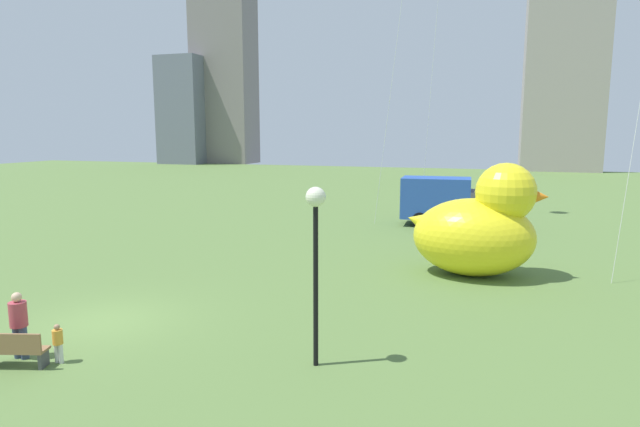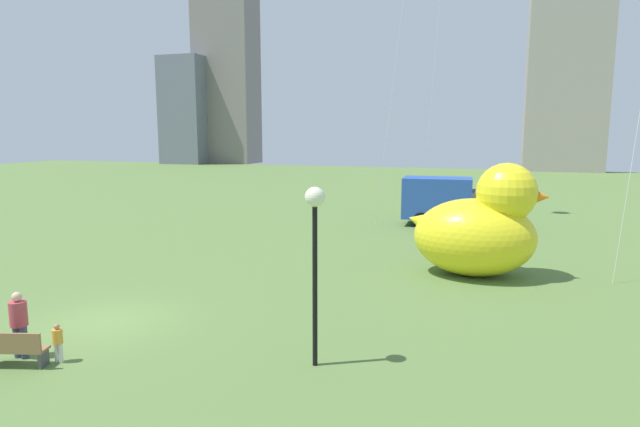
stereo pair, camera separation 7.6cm
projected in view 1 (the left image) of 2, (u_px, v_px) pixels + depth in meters
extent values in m
plane|color=#57753A|center=(104.00, 322.00, 15.59)|extent=(140.00, 140.00, 0.00)
cube|color=olive|center=(16.00, 350.00, 12.58)|extent=(1.51, 0.83, 0.06)
cube|color=olive|center=(10.00, 343.00, 12.35)|extent=(1.41, 0.45, 0.45)
cube|color=#47474C|center=(44.00, 359.00, 12.59)|extent=(0.18, 0.38, 0.39)
cylinder|color=#38476B|center=(17.00, 342.00, 13.09)|extent=(0.19, 0.19, 0.82)
cylinder|color=#38476B|center=(24.00, 343.00, 13.03)|extent=(0.19, 0.19, 0.82)
cylinder|color=#B23F4C|center=(18.00, 314.00, 12.95)|extent=(0.41, 0.41, 0.62)
sphere|color=#D8AD8C|center=(17.00, 297.00, 12.88)|extent=(0.24, 0.24, 0.24)
cylinder|color=silver|center=(57.00, 353.00, 12.84)|extent=(0.11, 0.11, 0.48)
cylinder|color=silver|center=(61.00, 354.00, 12.80)|extent=(0.11, 0.11, 0.48)
cylinder|color=gold|center=(58.00, 337.00, 12.75)|extent=(0.24, 0.24, 0.36)
sphere|color=#A87C5B|center=(57.00, 327.00, 12.72)|extent=(0.14, 0.14, 0.14)
ellipsoid|color=yellow|center=(473.00, 237.00, 20.53)|extent=(4.60, 3.40, 3.00)
sphere|color=yellow|center=(506.00, 193.00, 19.93)|extent=(2.24, 2.24, 2.24)
cone|color=orange|center=(534.00, 196.00, 19.64)|extent=(1.01, 1.01, 1.01)
cone|color=yellow|center=(421.00, 222.00, 21.05)|extent=(1.37, 1.20, 1.45)
cylinder|color=black|center=(316.00, 287.00, 12.43)|extent=(0.12, 0.12, 3.89)
sphere|color=#EAEACC|center=(316.00, 197.00, 12.10)|extent=(0.47, 0.47, 0.47)
cube|color=#264CA5|center=(436.00, 198.00, 31.44)|extent=(4.04, 2.45, 2.40)
cube|color=#4C4C56|center=(484.00, 206.00, 30.76)|extent=(1.62, 2.36, 1.68)
cylinder|color=black|center=(480.00, 220.00, 30.95)|extent=(0.99, 2.43, 0.90)
cylinder|color=black|center=(421.00, 217.00, 31.83)|extent=(0.99, 2.43, 0.90)
cube|color=slate|center=(192.00, 111.00, 93.72)|extent=(7.59, 11.15, 18.15)
cube|color=gray|center=(224.00, 79.00, 92.21)|extent=(10.25, 6.31, 29.21)
cube|color=#9E938C|center=(566.00, 44.00, 73.12)|extent=(10.52, 6.46, 34.99)
cylinder|color=silver|center=(632.00, 153.00, 19.42)|extent=(0.97, 1.55, 9.56)
cylinder|color=silver|center=(433.00, 58.00, 33.57)|extent=(1.11, 0.79, 20.24)
cylinder|color=silver|center=(391.00, 89.00, 30.48)|extent=(1.86, 0.76, 15.97)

